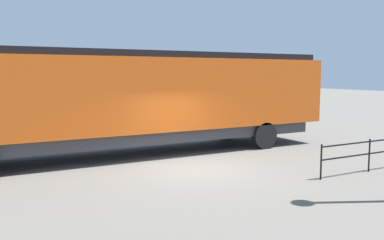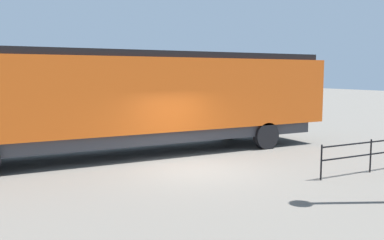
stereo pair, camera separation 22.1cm
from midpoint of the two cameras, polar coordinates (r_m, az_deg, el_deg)
ground_plane at (r=13.40m, az=0.03°, el=-6.91°), size 120.00×120.00×0.00m
locomotive at (r=15.99m, az=-6.99°, el=3.22°), size 3.16×16.39×3.91m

